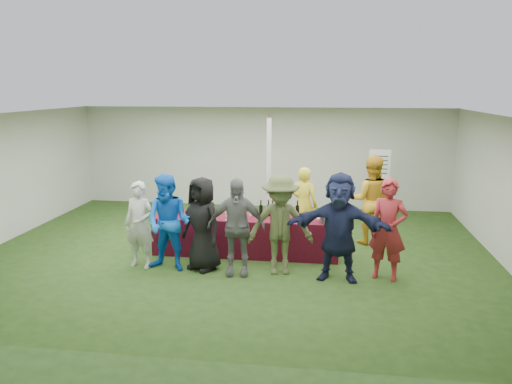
# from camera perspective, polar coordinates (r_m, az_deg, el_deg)

# --- Properties ---
(ground) EXTENTS (60.00, 60.00, 0.00)m
(ground) POSITION_cam_1_polar(r_m,az_deg,el_deg) (10.02, -2.24, -6.91)
(ground) COLOR #284719
(ground) RESTS_ON ground
(tent) EXTENTS (10.00, 10.00, 10.00)m
(tent) POSITION_cam_1_polar(r_m,az_deg,el_deg) (10.76, 1.48, 1.85)
(tent) COLOR white
(tent) RESTS_ON ground
(serving_table) EXTENTS (3.60, 0.80, 0.75)m
(serving_table) POSITION_cam_1_polar(r_m,az_deg,el_deg) (9.85, -1.16, -4.95)
(serving_table) COLOR maroon
(serving_table) RESTS_ON ground
(wine_bottles) EXTENTS (0.78, 0.16, 0.32)m
(wine_bottles) POSITION_cam_1_polar(r_m,az_deg,el_deg) (9.77, 2.52, -2.07)
(wine_bottles) COLOR black
(wine_bottles) RESTS_ON serving_table
(wine_glasses) EXTENTS (2.72, 0.15, 0.16)m
(wine_glasses) POSITION_cam_1_polar(r_m,az_deg,el_deg) (9.56, -4.06, -2.48)
(wine_glasses) COLOR silver
(wine_glasses) RESTS_ON serving_table
(water_bottle) EXTENTS (0.07, 0.07, 0.23)m
(water_bottle) POSITION_cam_1_polar(r_m,az_deg,el_deg) (9.78, -0.64, -2.15)
(water_bottle) COLOR silver
(water_bottle) RESTS_ON serving_table
(bar_towel) EXTENTS (0.25, 0.18, 0.03)m
(bar_towel) POSITION_cam_1_polar(r_m,az_deg,el_deg) (9.67, 7.72, -2.98)
(bar_towel) COLOR white
(bar_towel) RESTS_ON serving_table
(dump_bucket) EXTENTS (0.23, 0.23, 0.18)m
(dump_bucket) POSITION_cam_1_polar(r_m,az_deg,el_deg) (9.39, 7.96, -2.97)
(dump_bucket) COLOR slate
(dump_bucket) RESTS_ON serving_table
(wine_list_sign) EXTENTS (0.50, 0.03, 1.80)m
(wine_list_sign) POSITION_cam_1_polar(r_m,az_deg,el_deg) (12.05, 13.91, 2.43)
(wine_list_sign) COLOR slate
(wine_list_sign) RESTS_ON ground
(staff_pourer) EXTENTS (0.68, 0.55, 1.61)m
(staff_pourer) POSITION_cam_1_polar(r_m,az_deg,el_deg) (10.54, 5.50, -1.45)
(staff_pourer) COLOR yellow
(staff_pourer) RESTS_ON ground
(staff_back) EXTENTS (0.93, 0.74, 1.86)m
(staff_back) POSITION_cam_1_polar(r_m,az_deg,el_deg) (10.63, 12.98, -0.90)
(staff_back) COLOR gold
(staff_back) RESTS_ON ground
(customer_0) EXTENTS (0.63, 0.47, 1.59)m
(customer_0) POSITION_cam_1_polar(r_m,az_deg,el_deg) (9.27, -13.16, -3.67)
(customer_0) COLOR beige
(customer_0) RESTS_ON ground
(customer_1) EXTENTS (0.94, 0.79, 1.74)m
(customer_1) POSITION_cam_1_polar(r_m,az_deg,el_deg) (9.00, -9.95, -3.48)
(customer_1) COLOR blue
(customer_1) RESTS_ON ground
(customer_2) EXTENTS (0.99, 0.89, 1.69)m
(customer_2) POSITION_cam_1_polar(r_m,az_deg,el_deg) (8.95, -6.16, -3.63)
(customer_2) COLOR black
(customer_2) RESTS_ON ground
(customer_3) EXTENTS (1.04, 0.50, 1.72)m
(customer_3) POSITION_cam_1_polar(r_m,az_deg,el_deg) (8.67, -2.28, -3.99)
(customer_3) COLOR slate
(customer_3) RESTS_ON ground
(customer_4) EXTENTS (1.23, 0.83, 1.77)m
(customer_4) POSITION_cam_1_polar(r_m,az_deg,el_deg) (8.70, 2.79, -3.76)
(customer_4) COLOR #4B542D
(customer_4) RESTS_ON ground
(customer_5) EXTENTS (1.76, 0.70, 1.85)m
(customer_5) POSITION_cam_1_polar(r_m,az_deg,el_deg) (8.52, 9.45, -3.96)
(customer_5) COLOR #191F3F
(customer_5) RESTS_ON ground
(customer_6) EXTENTS (0.73, 0.59, 1.75)m
(customer_6) POSITION_cam_1_polar(r_m,az_deg,el_deg) (8.73, 14.85, -4.17)
(customer_6) COLOR maroon
(customer_6) RESTS_ON ground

